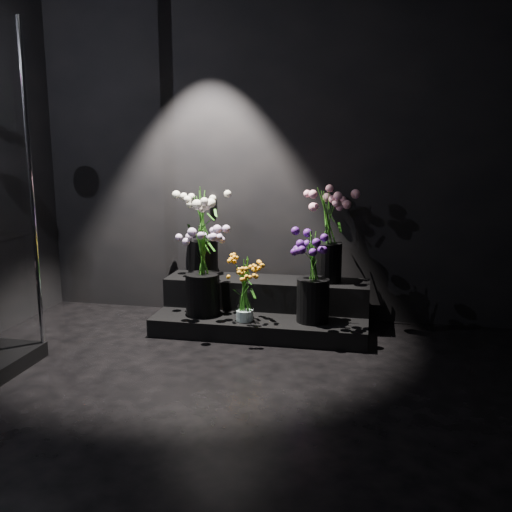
# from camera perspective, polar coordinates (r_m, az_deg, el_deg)

# --- Properties ---
(floor) EXTENTS (4.00, 4.00, 0.00)m
(floor) POSITION_cam_1_polar(r_m,az_deg,el_deg) (3.03, -4.32, -16.88)
(floor) COLOR black
(floor) RESTS_ON ground
(wall_back) EXTENTS (4.00, 0.00, 4.00)m
(wall_back) POSITION_cam_1_polar(r_m,az_deg,el_deg) (4.63, 2.33, 10.93)
(wall_back) COLOR black
(wall_back) RESTS_ON floor
(display_riser) EXTENTS (1.62, 0.72, 0.36)m
(display_riser) POSITION_cam_1_polar(r_m,az_deg,el_deg) (4.51, 0.86, -5.21)
(display_riser) COLOR black
(display_riser) RESTS_ON floor
(bouquet_orange_bells) EXTENTS (0.33, 0.33, 0.47)m
(bouquet_orange_bells) POSITION_cam_1_polar(r_m,az_deg,el_deg) (4.17, -1.16, -3.32)
(bouquet_orange_bells) COLOR white
(bouquet_orange_bells) RESTS_ON display_riser
(bouquet_lilac) EXTENTS (0.47, 0.47, 0.68)m
(bouquet_lilac) POSITION_cam_1_polar(r_m,az_deg,el_deg) (4.32, -5.40, -0.89)
(bouquet_lilac) COLOR black
(bouquet_lilac) RESTS_ON display_riser
(bouquet_purple) EXTENTS (0.40, 0.40, 0.65)m
(bouquet_purple) POSITION_cam_1_polar(r_m,az_deg,el_deg) (4.15, 5.75, -1.77)
(bouquet_purple) COLOR black
(bouquet_purple) RESTS_ON display_riser
(bouquet_cream_roses) EXTENTS (0.49, 0.49, 0.72)m
(bouquet_cream_roses) POSITION_cam_1_polar(r_m,az_deg,el_deg) (4.62, -5.39, 3.14)
(bouquet_cream_roses) COLOR black
(bouquet_cream_roses) RESTS_ON display_riser
(bouquet_pink_roses) EXTENTS (0.41, 0.41, 0.73)m
(bouquet_pink_roses) POSITION_cam_1_polar(r_m,az_deg,el_deg) (4.43, 7.12, 2.82)
(bouquet_pink_roses) COLOR black
(bouquet_pink_roses) RESTS_ON display_riser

